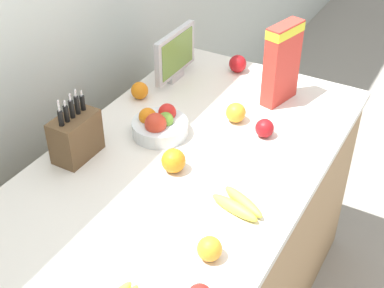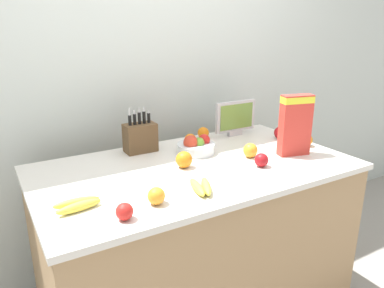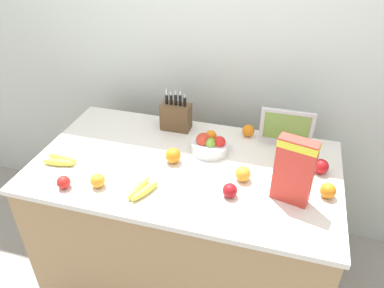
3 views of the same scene
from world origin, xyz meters
The scene contains 17 objects.
ground_plane centered at (0.00, 0.00, 0.00)m, with size 14.00×14.00×0.00m, color gray.
wall_back centered at (0.00, 0.67, 1.30)m, with size 9.00×0.06×2.60m.
counter centered at (0.00, 0.00, 0.45)m, with size 1.63×0.92×0.89m.
knife_block centered at (-0.16, 0.34, 0.98)m, with size 0.18×0.10×0.26m.
small_monitor centered at (0.50, 0.33, 1.01)m, with size 0.29×0.03×0.23m.
cereal_box centered at (0.56, -0.14, 1.07)m, with size 0.19×0.10×0.34m.
fruit_bowl centered at (0.10, 0.16, 0.93)m, with size 0.21×0.21×0.11m.
banana_bunch_left centered at (-0.65, -0.18, 0.91)m, with size 0.19×0.10×0.04m.
banana_bunch_right centered at (-0.13, -0.28, 0.91)m, with size 0.13×0.19×0.04m.
apple_by_knife_block centered at (0.28, -0.19, 0.93)m, with size 0.07×0.07×0.07m, color #A31419.
apple_leftmost centered at (-0.52, -0.35, 0.93)m, with size 0.07×0.07×0.07m, color red.
apple_near_bananas centered at (0.70, 0.12, 0.93)m, with size 0.08×0.08×0.08m, color #A31419.
orange_near_bowl centered at (0.73, -0.07, 0.93)m, with size 0.08×0.08×0.08m, color orange.
orange_back_center centered at (0.28, 0.38, 0.93)m, with size 0.07×0.07×0.07m, color orange.
orange_by_cereal centered at (-0.07, 0.00, 0.93)m, with size 0.09×0.09×0.09m, color orange.
orange_front_left centered at (0.32, -0.05, 0.93)m, with size 0.08×0.08×0.08m, color orange.
orange_front_right centered at (-0.36, -0.30, 0.93)m, with size 0.07×0.07×0.07m, color orange.
Camera 3 is at (0.48, -1.55, 2.10)m, focal length 35.00 mm.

